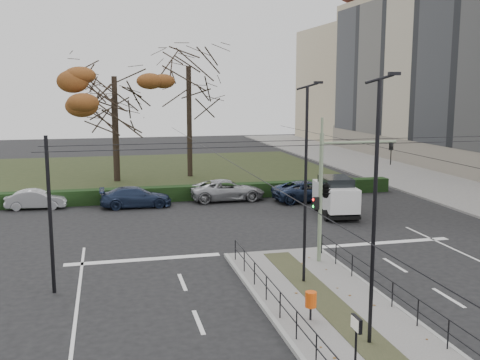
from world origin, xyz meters
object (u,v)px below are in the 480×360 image
object	(u,v)px
info_panel	(356,332)
rust_tree	(114,76)
parked_car_third	(136,197)
parked_car_fourth	(227,190)
parked_car_second	(36,199)
bare_tree_near	(114,104)
bare_tree_center	(189,74)
streetlamp_median_near	(375,210)
traffic_light	(328,187)
parked_car_fifth	(309,191)
white_van	(335,195)
streetlamp_median_far	(306,183)
litter_bin	(311,300)

from	to	relation	value
info_panel	rust_tree	distance (m)	35.79
parked_car_third	parked_car_fourth	xyz separation A→B (m)	(6.30, 0.83, 0.05)
parked_car_second	bare_tree_near	bearing A→B (deg)	-25.82
parked_car_second	bare_tree_center	world-z (taller)	bare_tree_center
streetlamp_median_near	traffic_light	bearing A→B (deg)	77.15
traffic_light	rust_tree	xyz separation A→B (m)	(-8.46, 24.61, 5.17)
rust_tree	parked_car_fifth	size ratio (longest dim) A/B	2.24
parked_car_second	white_van	distance (m)	19.03
rust_tree	info_panel	bearing A→B (deg)	-81.61
streetlamp_median_far	rust_tree	xyz separation A→B (m)	(-6.58, 26.97, 4.50)
info_panel	bare_tree_near	world-z (taller)	bare_tree_near
info_panel	streetlamp_median_far	bearing A→B (deg)	79.37
traffic_light	parked_car_fourth	xyz separation A→B (m)	(-1.23, 14.93, -2.72)
streetlamp_median_near	parked_car_third	bearing A→B (deg)	104.58
traffic_light	info_panel	world-z (taller)	traffic_light
streetlamp_median_near	white_van	size ratio (longest dim) A/B	1.75
parked_car_third	rust_tree	xyz separation A→B (m)	(-0.92, 10.51, 7.94)
bare_tree_center	bare_tree_near	world-z (taller)	bare_tree_center
info_panel	parked_car_fifth	world-z (taller)	info_panel
traffic_light	litter_bin	world-z (taller)	traffic_light
litter_bin	info_panel	bearing A→B (deg)	-95.22
traffic_light	litter_bin	distance (m)	7.11
streetlamp_median_far	white_van	size ratio (longest dim) A/B	1.70
white_van	parked_car_third	bearing A→B (deg)	155.94
streetlamp_median_far	bare_tree_near	distance (m)	27.72
traffic_light	bare_tree_center	world-z (taller)	bare_tree_center
litter_bin	streetlamp_median_far	bearing A→B (deg)	73.24
streetlamp_median_near	rust_tree	xyz separation A→B (m)	(-6.65, 32.53, 4.40)
info_panel	streetlamp_median_near	distance (m)	3.73
streetlamp_median_near	parked_car_fourth	bearing A→B (deg)	88.56
info_panel	parked_car_fifth	bearing A→B (deg)	72.32
parked_car_fourth	white_van	bearing A→B (deg)	-138.74
info_panel	bare_tree_near	distance (m)	35.29
litter_bin	white_van	bearing A→B (deg)	64.21
info_panel	bare_tree_center	world-z (taller)	bare_tree_center
streetlamp_median_near	bare_tree_near	distance (m)	33.14
streetlamp_median_near	streetlamp_median_far	xyz separation A→B (m)	(-0.07, 5.56, -0.10)
bare_tree_center	parked_car_fifth	size ratio (longest dim) A/B	2.51
parked_car_fourth	litter_bin	bearing A→B (deg)	174.78
litter_bin	parked_car_fourth	bearing A→B (deg)	85.28
traffic_light	streetlamp_median_far	xyz separation A→B (m)	(-1.88, -2.36, 0.67)
parked_car_third	parked_car_fourth	world-z (taller)	parked_car_fourth
litter_bin	parked_car_second	bearing A→B (deg)	117.31
bare_tree_near	parked_car_third	bearing A→B (deg)	-84.44
white_van	bare_tree_near	bearing A→B (deg)	129.22
parked_car_second	parked_car_fourth	distance (m)	12.56
bare_tree_center	white_van	bearing A→B (deg)	-68.99
litter_bin	bare_tree_center	bearing A→B (deg)	88.73
rust_tree	streetlamp_median_near	bearing A→B (deg)	-78.44
litter_bin	parked_car_fifth	world-z (taller)	parked_car_fifth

